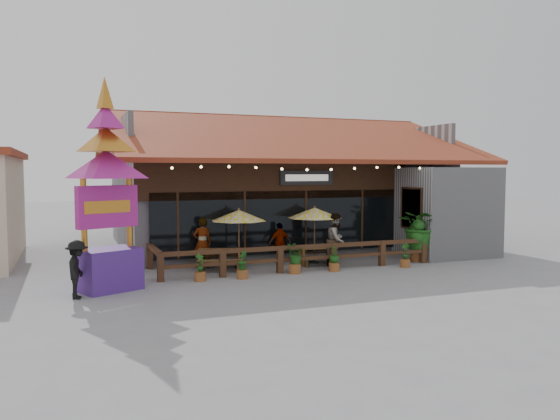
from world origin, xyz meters
name	(u,v)px	position (x,y,z in m)	size (l,w,h in m)	color
ground	(339,266)	(0.00, 0.00, 0.00)	(100.00, 100.00, 0.00)	gray
restaurant_building	(280,198)	(0.26, 6.61, 2.21)	(15.50, 14.73, 6.09)	#A9A9AE
patio_railing	(284,254)	(-2.25, -0.27, 0.61)	(10.00, 2.60, 0.92)	#4A2A1A
umbrella_left	(239,216)	(-3.49, 1.01, 1.87)	(2.37, 2.37, 2.15)	brown
umbrella_right	(315,213)	(-0.54, 0.96, 1.89)	(2.57, 2.57, 2.16)	brown
picnic_table_left	(220,256)	(-4.25, 0.78, 0.49)	(1.83, 1.69, 0.73)	brown
picnic_table_right	(317,253)	(-0.59, 0.58, 0.45)	(1.54, 1.37, 0.67)	brown
thai_sign_tower	(106,170)	(-8.09, -1.18, 3.48)	(3.22, 3.22, 6.58)	#48227F
tropical_plant	(419,227)	(3.38, -0.09, 1.33)	(2.23, 2.20, 2.33)	brown
diner_a	(202,243)	(-4.71, 1.47, 0.90)	(0.66, 0.43, 1.80)	#351F10
diner_b	(336,240)	(-0.05, 0.14, 0.96)	(0.93, 0.73, 1.92)	#351F10
diner_c	(280,243)	(-1.73, 1.48, 0.76)	(0.89, 0.37, 1.51)	#351F10
pedestrian	(77,269)	(-8.96, -1.98, 0.80)	(1.03, 0.59, 1.59)	black
planter_a	(200,269)	(-5.33, -0.86, 0.37)	(0.37, 0.36, 0.88)	brown
planter_b	(242,266)	(-3.98, -0.98, 0.41)	(0.37, 0.40, 0.90)	brown
planter_c	(295,257)	(-2.06, -0.76, 0.56)	(0.74, 0.69, 1.00)	brown
planter_d	(334,259)	(-0.63, -0.86, 0.43)	(0.46, 0.46, 0.90)	brown
planter_e	(405,257)	(2.11, -1.07, 0.37)	(0.36, 0.36, 0.88)	brown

